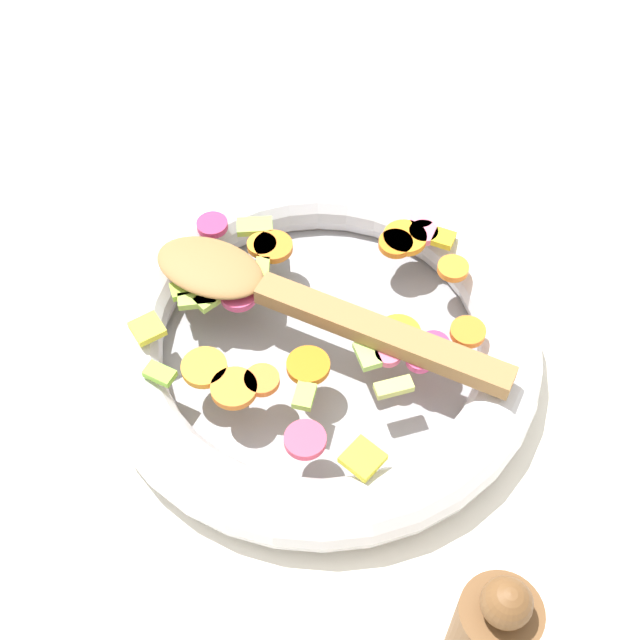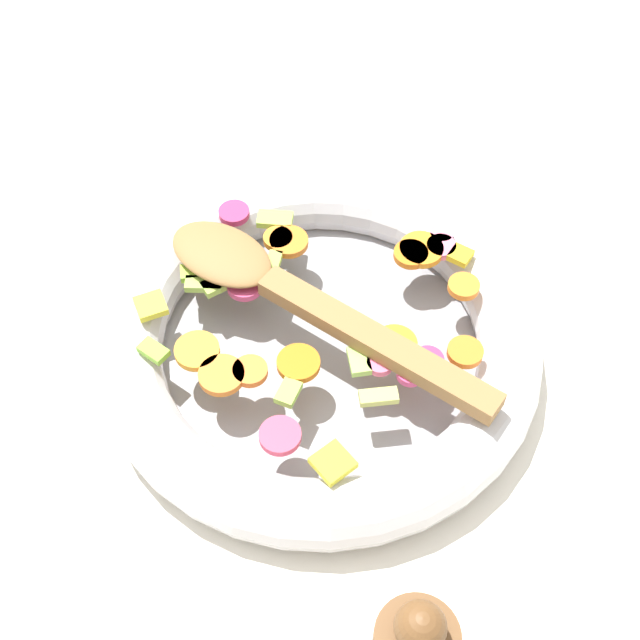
# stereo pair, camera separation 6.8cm
# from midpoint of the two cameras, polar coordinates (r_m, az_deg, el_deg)

# --- Properties ---
(ground_plane) EXTENTS (4.00, 4.00, 0.00)m
(ground_plane) POSITION_cam_midpoint_polar(r_m,az_deg,el_deg) (0.72, -2.70, -2.55)
(ground_plane) COLOR silver
(skillet) EXTENTS (0.35, 0.35, 0.05)m
(skillet) POSITION_cam_midpoint_polar(r_m,az_deg,el_deg) (0.70, -2.76, -1.54)
(skillet) COLOR gray
(skillet) RESTS_ON ground_plane
(chopped_vegetables) EXTENTS (0.27, 0.27, 0.01)m
(chopped_vegetables) POSITION_cam_midpoint_polar(r_m,az_deg,el_deg) (0.68, -3.54, 0.38)
(chopped_vegetables) COLOR orange
(chopped_vegetables) RESTS_ON skillet
(wooden_spoon) EXTENTS (0.29, 0.13, 0.01)m
(wooden_spoon) POSITION_cam_midpoint_polar(r_m,az_deg,el_deg) (0.68, -4.92, 1.26)
(wooden_spoon) COLOR olive
(wooden_spoon) RESTS_ON chopped_vegetables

